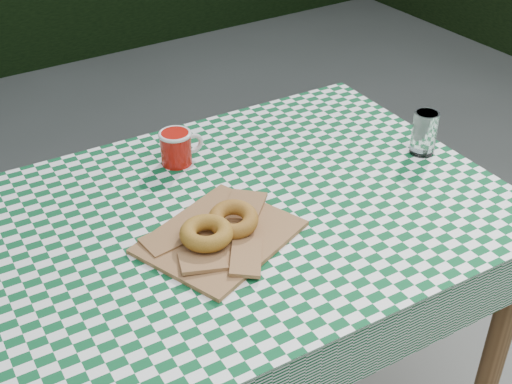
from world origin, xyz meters
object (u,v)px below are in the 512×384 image
Objects in this scene: table at (228,334)px; paper_bag at (220,236)px; drinking_glass at (424,133)px; coffee_mug at (176,148)px.

table is 0.40m from paper_bag.
table is 0.72m from drinking_glass.
paper_bag is (-0.05, -0.07, 0.39)m from table.
coffee_mug is 0.63m from drinking_glass.
table is at bearing 53.48° from paper_bag.
drinking_glass reaches higher than table.
table is 0.50m from coffee_mug.
table is 11.21× the size of drinking_glass.
paper_bag reaches higher than table.
drinking_glass is at bearing 3.25° from paper_bag.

